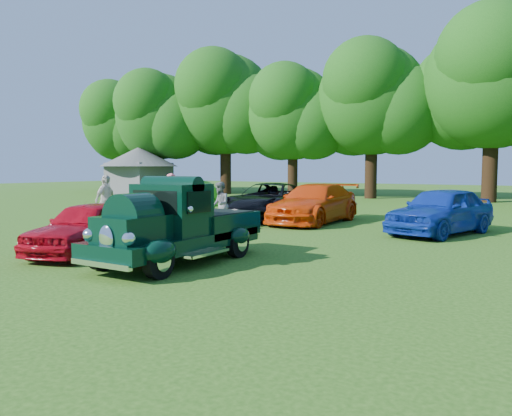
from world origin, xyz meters
The scene contains 12 objects.
ground centered at (0.00, 0.00, 0.00)m, with size 120.00×120.00×0.00m, color #204A11.
hero_pickup centered at (0.52, -0.53, 0.78)m, with size 2.14×4.61×1.80m.
red_convertible centered at (-2.21, -0.77, 0.67)m, with size 1.57×3.91×1.33m, color #AB0715.
back_car_lime centered at (-7.15, 8.78, 0.78)m, with size 1.65×4.74×1.56m, color #3BD11B.
back_car_black centered at (-2.60, 8.97, 0.76)m, with size 2.53×5.50×1.53m, color black.
back_car_orange centered at (-0.38, 8.68, 0.77)m, with size 2.15×5.28×1.53m, color red.
back_car_blue centered at (4.60, 7.67, 0.78)m, with size 1.83×4.56×1.55m, color #0D2A96.
spectator_pink centered at (-3.11, 3.40, 0.99)m, with size 0.72×0.47×1.98m, color #F7657A.
spectator_grey centered at (-2.61, 5.43, 0.83)m, with size 0.81×0.63×1.67m, color slate.
spectator_white centered at (-6.36, 3.48, 0.95)m, with size 1.11×0.46×1.90m, color beige.
gazebo centered at (-22.00, 21.00, 2.40)m, with size 6.40×6.40×3.90m.
tree_line centered at (1.23, 24.54, 6.98)m, with size 62.79×10.69×11.89m.
Camera 1 is at (7.92, -9.21, 2.15)m, focal length 35.00 mm.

